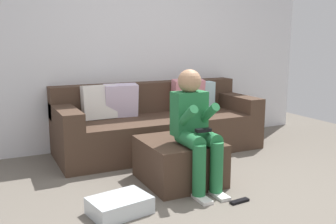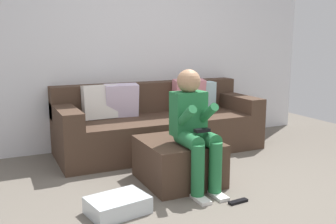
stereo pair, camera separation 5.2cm
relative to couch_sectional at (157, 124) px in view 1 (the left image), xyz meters
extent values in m
plane|color=#6B6359|center=(-0.11, -1.75, -0.33)|extent=(6.76, 6.76, 0.00)
cube|color=silver|center=(-0.11, 0.46, 0.89)|extent=(5.20, 0.10, 2.43)
cube|color=#473326|center=(0.00, -0.07, -0.11)|extent=(2.49, 0.95, 0.44)
cube|color=#473326|center=(0.00, 0.29, 0.30)|extent=(2.49, 0.23, 0.38)
cube|color=#473326|center=(-1.14, -0.07, 0.21)|extent=(0.23, 0.95, 0.19)
cube|color=#473326|center=(1.13, -0.07, 0.21)|extent=(0.23, 0.95, 0.19)
cube|color=white|center=(-0.71, 0.10, 0.31)|extent=(0.41, 0.19, 0.41)
cube|color=silver|center=(-0.44, 0.09, 0.31)|extent=(0.41, 0.23, 0.41)
cube|color=silver|center=(0.67, 0.09, 0.30)|extent=(0.38, 0.17, 0.38)
cube|color=pink|center=(0.48, 0.09, 0.32)|extent=(0.43, 0.24, 0.43)
cube|color=#473326|center=(-0.26, -1.10, -0.12)|extent=(0.69, 0.76, 0.42)
cube|color=#26723F|center=(-0.20, -1.19, 0.36)|extent=(0.32, 0.18, 0.41)
sphere|color=tan|center=(-0.20, -1.19, 0.66)|extent=(0.22, 0.22, 0.22)
cylinder|color=#26723F|center=(-0.29, -1.37, 0.15)|extent=(0.14, 0.35, 0.14)
cylinder|color=#26723F|center=(-0.29, -1.54, -0.07)|extent=(0.12, 0.12, 0.45)
cube|color=white|center=(-0.29, -1.60, -0.32)|extent=(0.10, 0.22, 0.03)
cylinder|color=#26723F|center=(-0.32, -1.33, 0.35)|extent=(0.08, 0.36, 0.29)
cylinder|color=#26723F|center=(-0.12, -1.37, 0.15)|extent=(0.14, 0.35, 0.14)
cylinder|color=#26723F|center=(-0.12, -1.54, -0.07)|extent=(0.12, 0.12, 0.45)
cube|color=white|center=(-0.12, -1.60, -0.32)|extent=(0.10, 0.22, 0.03)
cylinder|color=#26723F|center=(-0.09, -1.32, 0.35)|extent=(0.08, 0.35, 0.28)
cube|color=black|center=(-0.20, -1.45, 0.25)|extent=(0.14, 0.06, 0.03)
cube|color=silver|center=(-1.01, -1.52, -0.26)|extent=(0.52, 0.41, 0.14)
cube|color=black|center=(-0.02, -1.77, -0.32)|extent=(0.19, 0.07, 0.02)
camera|label=1|loc=(-1.90, -4.27, 1.04)|focal=40.93mm
camera|label=2|loc=(-1.85, -4.29, 1.04)|focal=40.93mm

